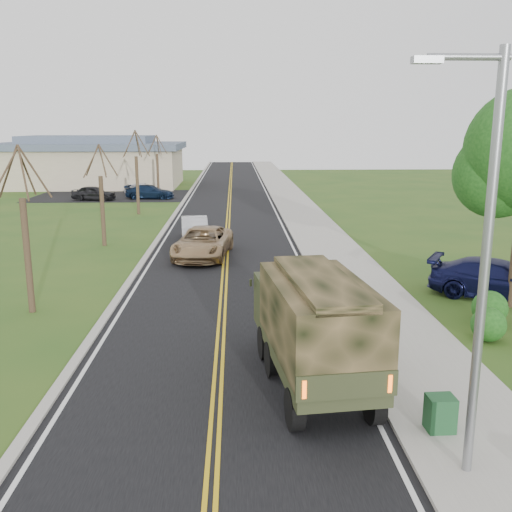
{
  "coord_description": "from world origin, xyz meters",
  "views": [
    {
      "loc": [
        0.49,
        -10.32,
        6.67
      ],
      "look_at": [
        1.29,
        11.06,
        1.8
      ],
      "focal_mm": 40.0,
      "sensor_mm": 36.0,
      "label": 1
    }
  ],
  "objects_px": {
    "suv_champagne": "(203,243)",
    "sedan_silver": "(195,229)",
    "utility_box_near": "(440,413)",
    "pickup_navy": "(498,280)",
    "military_truck": "(313,321)"
  },
  "relations": [
    {
      "from": "sedan_silver",
      "to": "utility_box_near",
      "type": "distance_m",
      "value": 23.07
    },
    {
      "from": "suv_champagne",
      "to": "sedan_silver",
      "type": "distance_m",
      "value": 4.3
    },
    {
      "from": "sedan_silver",
      "to": "pickup_navy",
      "type": "relative_size",
      "value": 0.82
    },
    {
      "from": "sedan_silver",
      "to": "pickup_navy",
      "type": "height_order",
      "value": "pickup_navy"
    },
    {
      "from": "suv_champagne",
      "to": "military_truck",
      "type": "bearing_deg",
      "value": -69.02
    },
    {
      "from": "suv_champagne",
      "to": "utility_box_near",
      "type": "xyz_separation_m",
      "value": [
        6.17,
        -17.79,
        -0.28
      ]
    },
    {
      "from": "utility_box_near",
      "to": "suv_champagne",
      "type": "bearing_deg",
      "value": 106.99
    },
    {
      "from": "pickup_navy",
      "to": "utility_box_near",
      "type": "distance_m",
      "value": 11.63
    },
    {
      "from": "sedan_silver",
      "to": "suv_champagne",
      "type": "bearing_deg",
      "value": -86.42
    },
    {
      "from": "sedan_silver",
      "to": "pickup_navy",
      "type": "distance_m",
      "value": 17.53
    },
    {
      "from": "military_truck",
      "to": "sedan_silver",
      "type": "relative_size",
      "value": 1.48
    },
    {
      "from": "military_truck",
      "to": "suv_champagne",
      "type": "relative_size",
      "value": 1.15
    },
    {
      "from": "suv_champagne",
      "to": "utility_box_near",
      "type": "relative_size",
      "value": 6.98
    },
    {
      "from": "suv_champagne",
      "to": "sedan_silver",
      "type": "relative_size",
      "value": 1.28
    },
    {
      "from": "pickup_navy",
      "to": "sedan_silver",
      "type": "bearing_deg",
      "value": 77.44
    }
  ]
}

